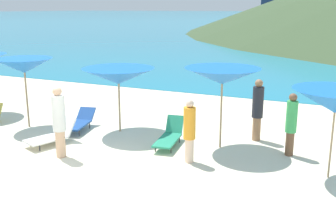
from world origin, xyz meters
TOP-DOWN VIEW (x-y plane):
  - ground_plane at (0.00, 10.00)m, footprint 50.00×100.00m
  - umbrella_1 at (-3.27, 2.33)m, footprint 2.01×2.01m
  - umbrella_2 at (-0.24, 3.12)m, footprint 2.45×2.45m
  - umbrella_3 at (3.12, 3.01)m, footprint 2.20×2.20m
  - umbrella_4 at (6.02, 2.07)m, footprint 2.05×2.05m
  - lounge_chair_0 at (-1.49, 2.70)m, footprint 0.90×1.66m
  - lounge_chair_1 at (-1.38, 1.29)m, footprint 1.06×1.54m
  - lounge_chair_4 at (1.73, 2.61)m, footprint 0.73×1.65m
  - beachgoer_0 at (3.91, 4.06)m, footprint 0.32×0.32m
  - beachgoer_1 at (2.72, 1.62)m, footprint 0.31×0.31m
  - beachgoer_3 at (4.98, 3.17)m, footprint 0.29×0.29m
  - beachgoer_4 at (-0.49, 0.56)m, footprint 0.34×0.34m

SIDE VIEW (x-z plane):
  - ground_plane at x=0.00m, z-range -0.30..0.00m
  - lounge_chair_1 at x=-1.38m, z-range -0.08..0.62m
  - lounge_chair_4 at x=1.73m, z-range -0.08..0.63m
  - lounge_chair_0 at x=-1.49m, z-range -0.01..0.57m
  - beachgoer_1 at x=2.72m, z-range 0.05..1.69m
  - beachgoer_3 at x=4.98m, z-range 0.06..1.76m
  - beachgoer_0 at x=3.91m, z-range 0.06..1.90m
  - beachgoer_4 at x=-0.49m, z-range 0.06..1.95m
  - umbrella_2 at x=-0.24m, z-range 0.77..2.80m
  - umbrella_4 at x=6.02m, z-range 0.78..2.87m
  - umbrella_1 at x=-3.27m, z-range 0.90..3.16m
  - umbrella_3 at x=3.12m, z-range 0.90..3.17m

